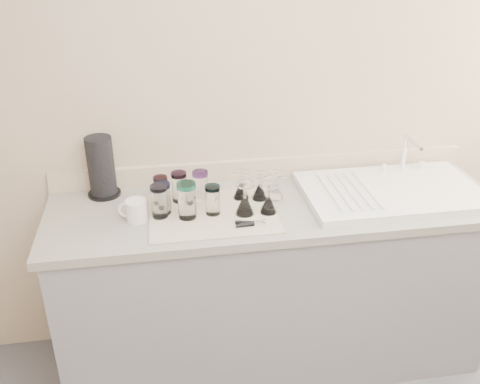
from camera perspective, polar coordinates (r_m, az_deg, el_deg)
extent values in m
cube|color=tan|center=(2.56, 2.63, 8.83)|extent=(3.50, 0.04, 2.50)
cube|color=slate|center=(2.68, 3.58, -10.15)|extent=(2.00, 0.60, 0.86)
cube|color=gray|center=(2.44, 3.88, -1.68)|extent=(2.06, 0.62, 0.04)
cube|color=white|center=(2.59, 15.84, 0.06)|extent=(0.82, 0.50, 0.03)
cylinder|color=silver|center=(2.77, 17.11, 4.11)|extent=(0.02, 0.02, 0.18)
cylinder|color=silver|center=(2.68, 18.06, 5.01)|extent=(0.02, 0.16, 0.02)
cylinder|color=silver|center=(2.76, 15.04, 2.68)|extent=(0.03, 0.03, 0.04)
cylinder|color=silver|center=(2.84, 18.74, 2.89)|extent=(0.03, 0.03, 0.04)
cube|color=beige|center=(2.34, -2.96, -2.34)|extent=(0.55, 0.42, 0.01)
cylinder|color=white|center=(2.42, -8.40, 0.04)|extent=(0.06, 0.06, 0.11)
cylinder|color=#DB2767|center=(2.39, -8.51, 1.41)|extent=(0.06, 0.06, 0.02)
cylinder|color=white|center=(2.42, -6.48, 0.37)|extent=(0.07, 0.07, 0.12)
cylinder|color=#C32EA1|center=(2.39, -6.56, 1.87)|extent=(0.07, 0.07, 0.02)
cylinder|color=white|center=(2.42, -4.24, 0.46)|extent=(0.07, 0.07, 0.12)
cylinder|color=#703799|center=(2.39, -4.29, 1.98)|extent=(0.07, 0.07, 0.02)
cylinder|color=white|center=(2.30, -8.58, -1.18)|extent=(0.07, 0.07, 0.13)
cylinder|color=#9F98E2|center=(2.27, -8.70, 0.45)|extent=(0.07, 0.07, 0.02)
cylinder|color=white|center=(2.28, -5.67, -1.13)|extent=(0.08, 0.08, 0.14)
cylinder|color=#1F8168|center=(2.24, -5.77, 0.69)|extent=(0.08, 0.08, 0.02)
cylinder|color=white|center=(2.30, -2.93, -1.03)|extent=(0.06, 0.06, 0.12)
cylinder|color=#3EB5C2|center=(2.27, -2.96, 0.44)|extent=(0.07, 0.07, 0.02)
cylinder|color=white|center=(2.33, -8.25, -0.86)|extent=(0.07, 0.07, 0.12)
cylinder|color=#1E22C5|center=(2.30, -8.37, 0.72)|extent=(0.07, 0.07, 0.02)
cone|color=white|center=(2.44, 0.12, 0.12)|extent=(0.07, 0.07, 0.07)
cylinder|color=white|center=(2.42, 0.12, 1.42)|extent=(0.01, 0.01, 0.05)
cylinder|color=white|center=(2.40, 0.12, 2.08)|extent=(0.07, 0.07, 0.01)
cone|color=white|center=(2.44, 2.11, 0.00)|extent=(0.07, 0.07, 0.07)
cylinder|color=white|center=(2.41, 2.13, 1.26)|extent=(0.01, 0.01, 0.05)
cylinder|color=white|center=(2.40, 2.15, 1.90)|extent=(0.07, 0.07, 0.01)
cone|color=white|center=(2.31, 0.51, -1.47)|extent=(0.08, 0.08, 0.08)
cylinder|color=white|center=(2.28, 0.52, 0.06)|extent=(0.01, 0.01, 0.06)
cylinder|color=white|center=(2.26, 0.52, 0.84)|extent=(0.08, 0.08, 0.01)
cone|color=white|center=(2.33, 3.05, -1.40)|extent=(0.07, 0.07, 0.07)
cylinder|color=white|center=(2.30, 3.09, -0.04)|extent=(0.01, 0.01, 0.06)
cylinder|color=white|center=(2.28, 3.11, 0.66)|extent=(0.07, 0.07, 0.01)
cone|color=white|center=(2.46, 3.81, 0.14)|extent=(0.07, 0.07, 0.06)
cylinder|color=white|center=(2.43, 3.85, 1.35)|extent=(0.01, 0.01, 0.05)
cylinder|color=white|center=(2.42, 3.87, 1.97)|extent=(0.07, 0.07, 0.01)
cube|color=silver|center=(2.24, 2.14, -3.34)|extent=(0.05, 0.03, 0.02)
cylinder|color=black|center=(2.23, 0.81, -3.50)|extent=(0.10, 0.02, 0.02)
cylinder|color=black|center=(2.24, 0.73, -3.28)|extent=(0.10, 0.04, 0.02)
cylinder|color=white|center=(2.31, -10.96, -1.94)|extent=(0.11, 0.11, 0.09)
torus|color=white|center=(2.33, -12.08, -1.90)|extent=(0.07, 0.03, 0.07)
cylinder|color=black|center=(2.58, -14.24, -0.14)|extent=(0.15, 0.15, 0.01)
cylinder|color=black|center=(2.52, -14.61, 2.74)|extent=(0.12, 0.12, 0.27)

